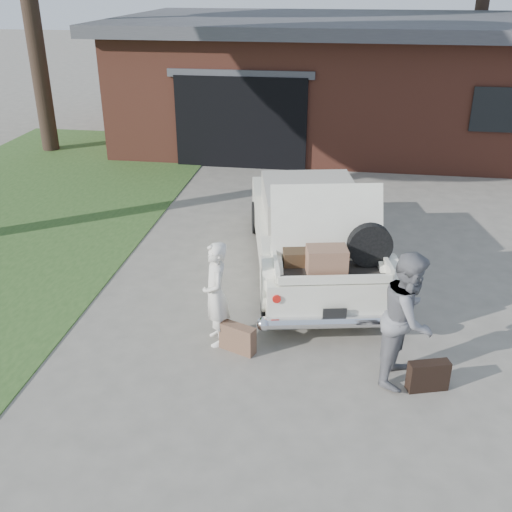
# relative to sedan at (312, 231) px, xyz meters

# --- Properties ---
(ground) EXTENTS (90.00, 90.00, 0.00)m
(ground) POSITION_rel_sedan_xyz_m (-0.60, -2.55, -0.68)
(ground) COLOR gray
(ground) RESTS_ON ground
(house) EXTENTS (12.80, 7.80, 3.30)m
(house) POSITION_rel_sedan_xyz_m (0.38, 8.93, 0.99)
(house) COLOR brown
(house) RESTS_ON ground
(sedan) EXTENTS (2.64, 4.86, 1.85)m
(sedan) POSITION_rel_sedan_xyz_m (0.00, 0.00, 0.00)
(sedan) COLOR white
(sedan) RESTS_ON ground
(woman_left) EXTENTS (0.49, 0.60, 1.40)m
(woman_left) POSITION_rel_sedan_xyz_m (-1.06, -2.31, 0.03)
(woman_left) COLOR silver
(woman_left) RESTS_ON ground
(woman_right) EXTENTS (0.82, 0.94, 1.63)m
(woman_right) POSITION_rel_sedan_xyz_m (1.27, -2.72, 0.14)
(woman_right) COLOR slate
(woman_right) RESTS_ON ground
(suitcase_left) EXTENTS (0.50, 0.32, 0.37)m
(suitcase_left) POSITION_rel_sedan_xyz_m (-0.76, -2.48, -0.49)
(suitcase_left) COLOR brown
(suitcase_left) RESTS_ON ground
(suitcase_right) EXTENTS (0.50, 0.28, 0.37)m
(suitcase_right) POSITION_rel_sedan_xyz_m (1.55, -2.92, -0.49)
(suitcase_right) COLOR black
(suitcase_right) RESTS_ON ground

